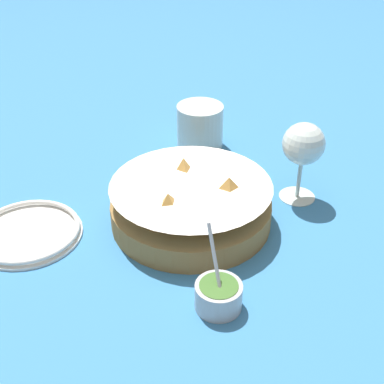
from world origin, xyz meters
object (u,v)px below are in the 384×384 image
Objects in this scene: food_basket at (192,206)px; beer_mug at (200,127)px; wine_glass at (304,147)px; side_plate at (28,232)px; sauce_cup at (219,294)px.

food_basket is 2.02× the size of beer_mug.
wine_glass reaches higher than beer_mug.
food_basket is 0.27m from beer_mug.
food_basket reaches higher than beer_mug.
beer_mug is 0.75× the size of side_plate.
sauce_cup reaches higher than beer_mug.
beer_mug is 0.41m from side_plate.
wine_glass is 0.82× the size of side_plate.
sauce_cup is 0.46m from beer_mug.
food_basket is at bearing -104.07° from side_plate.
food_basket is 0.19m from sauce_cup.
sauce_cup is 0.67× the size of side_plate.
wine_glass is 0.47m from side_plate.
wine_glass reaches higher than food_basket.
beer_mug is at bearing -18.90° from sauce_cup.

